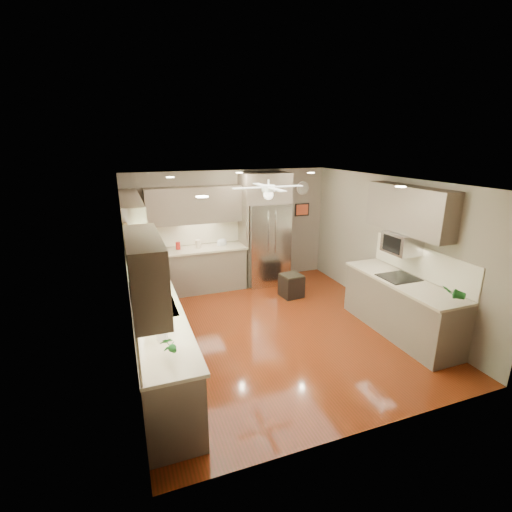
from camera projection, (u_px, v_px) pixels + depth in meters
floor at (274, 329)px, 6.33m from camera, size 5.00×5.00×0.00m
ceiling at (276, 181)px, 5.60m from camera, size 5.00×5.00×0.00m
wall_back at (230, 228)px, 8.20m from camera, size 4.50×0.00×4.50m
wall_front at (373, 331)px, 3.73m from camera, size 4.50×0.00×4.50m
wall_left at (128, 277)px, 5.22m from camera, size 0.00×5.00×5.00m
wall_right at (389, 247)px, 6.71m from camera, size 0.00×5.00×5.00m
canister_a at (178, 246)px, 7.64m from camera, size 0.10×0.10×0.15m
canister_c at (198, 244)px, 7.73m from camera, size 0.13×0.13×0.17m
soap_bottle at (143, 289)px, 5.33m from camera, size 0.11×0.11×0.20m
potted_plant_left at (168, 345)px, 3.79m from camera, size 0.16×0.12×0.27m
potted_plant_right at (453, 293)px, 5.06m from camera, size 0.21×0.20×0.31m
bowl at (222, 244)px, 7.96m from camera, size 0.27×0.27×0.06m
left_run at (153, 318)px, 5.67m from camera, size 0.65×4.70×1.45m
back_run at (203, 268)px, 7.92m from camera, size 1.85×0.65×1.45m
uppers at (218, 217)px, 6.17m from camera, size 4.50×4.70×0.95m
window at (130, 267)px, 4.69m from camera, size 0.05×1.12×0.92m
sink at (157, 310)px, 4.97m from camera, size 0.50×0.70×0.32m
refrigerator at (265, 231)px, 8.15m from camera, size 1.06×0.75×2.45m
right_run at (401, 305)px, 6.12m from camera, size 0.70×2.20×1.45m
microwave at (402, 243)px, 6.08m from camera, size 0.43×0.55×0.34m
ceiling_fan at (268, 190)px, 5.91m from camera, size 1.18×1.18×0.32m
recessed_lights at (264, 179)px, 5.94m from camera, size 2.84×3.14×0.01m
wall_clock at (303, 188)px, 8.54m from camera, size 0.30×0.03×0.30m
framed_print at (302, 210)px, 8.68m from camera, size 0.36×0.03×0.30m
stool at (291, 285)px, 7.64m from camera, size 0.45×0.45×0.48m
paper_towel at (161, 328)px, 4.14m from camera, size 0.13×0.13×0.32m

